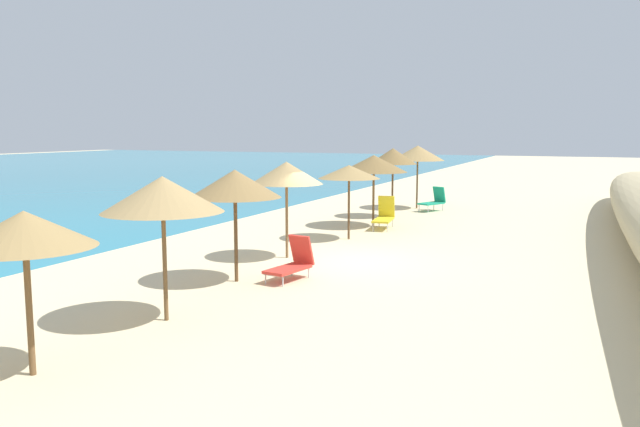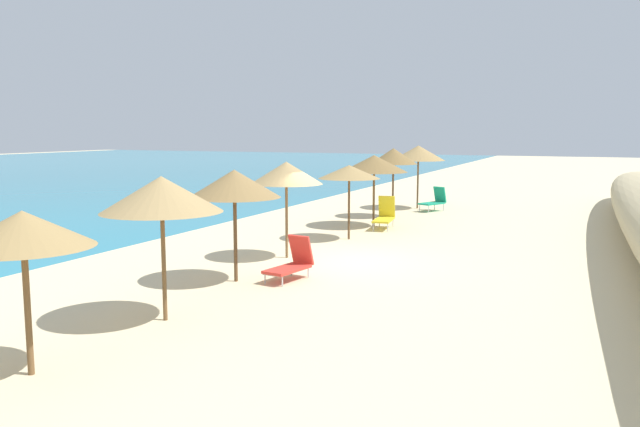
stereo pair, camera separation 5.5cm
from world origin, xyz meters
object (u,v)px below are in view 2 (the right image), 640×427
lounge_chair_0 (385,216)px  lounge_chair_2 (292,263)px  beach_umbrella_2 (162,194)px  beach_umbrella_1 (23,230)px  beach_umbrella_5 (349,172)px  beach_umbrella_4 (286,173)px  beach_umbrella_3 (234,184)px  beach_umbrella_6 (374,164)px  beach_umbrella_8 (418,153)px  lounge_chair_1 (434,201)px  beach_umbrella_7 (393,156)px

lounge_chair_0 → lounge_chair_2: size_ratio=1.06×
beach_umbrella_2 → lounge_chair_0: beach_umbrella_2 is taller
beach_umbrella_1 → beach_umbrella_5: size_ratio=0.99×
beach_umbrella_4 → beach_umbrella_5: size_ratio=1.11×
beach_umbrella_3 → lounge_chair_0: (9.60, -0.72, -1.90)m
beach_umbrella_6 → lounge_chair_0: beach_umbrella_6 is taller
beach_umbrella_5 → lounge_chair_2: 6.41m
beach_umbrella_1 → beach_umbrella_4: beach_umbrella_4 is taller
beach_umbrella_1 → beach_umbrella_4: (9.57, 0.44, 0.24)m
beach_umbrella_3 → beach_umbrella_6: 9.94m
beach_umbrella_5 → beach_umbrella_1: bearing=179.7°
beach_umbrella_5 → beach_umbrella_8: bearing=0.7°
beach_umbrella_8 → lounge_chair_1: beach_umbrella_8 is taller
beach_umbrella_6 → beach_umbrella_3: bearing=179.0°
beach_umbrella_1 → lounge_chair_0: beach_umbrella_1 is taller
beach_umbrella_8 → lounge_chair_2: 15.66m
beach_umbrella_5 → lounge_chair_0: (2.78, -0.37, -1.79)m
beach_umbrella_1 → beach_umbrella_4: 9.59m
beach_umbrella_5 → lounge_chair_0: 3.33m
beach_umbrella_5 → beach_umbrella_3: bearing=177.1°
beach_umbrella_2 → beach_umbrella_3: beach_umbrella_2 is taller
beach_umbrella_5 → beach_umbrella_4: bearing=172.1°
beach_umbrella_2 → beach_umbrella_1: bearing=177.5°
beach_umbrella_1 → beach_umbrella_4: bearing=2.6°
beach_umbrella_6 → beach_umbrella_7: beach_umbrella_7 is taller
beach_umbrella_4 → beach_umbrella_6: bearing=-2.8°
beach_umbrella_1 → lounge_chair_2: 7.46m
beach_umbrella_2 → beach_umbrella_8: bearing=0.5°
beach_umbrella_1 → beach_umbrella_7: size_ratio=0.86×
lounge_chair_0 → lounge_chair_1: (5.91, -0.49, -0.00)m
beach_umbrella_6 → lounge_chair_2: size_ratio=1.87×
beach_umbrella_1 → lounge_chair_2: (7.19, -0.89, -1.79)m
lounge_chair_2 → beach_umbrella_6: bearing=-73.8°
beach_umbrella_5 → lounge_chair_2: beach_umbrella_5 is taller
beach_umbrella_1 → lounge_chair_1: beach_umbrella_1 is taller
beach_umbrella_4 → lounge_chair_2: (-2.39, -1.33, -2.03)m
beach_umbrella_3 → lounge_chair_1: 15.67m
beach_umbrella_4 → beach_umbrella_8: 13.10m
beach_umbrella_5 → lounge_chair_2: size_ratio=1.71×
beach_umbrella_4 → lounge_chair_2: bearing=-150.9°
beach_umbrella_5 → beach_umbrella_7: 6.04m
beach_umbrella_4 → beach_umbrella_6: 6.83m
beach_umbrella_2 → beach_umbrella_6: size_ratio=1.03×
beach_umbrella_2 → beach_umbrella_7: size_ratio=0.96×
beach_umbrella_3 → beach_umbrella_7: (12.84, -0.05, 0.19)m
beach_umbrella_3 → lounge_chair_0: bearing=-4.3°
beach_umbrella_1 → beach_umbrella_3: size_ratio=0.91×
lounge_chair_1 → beach_umbrella_7: bearing=92.4°
beach_umbrella_2 → beach_umbrella_4: bearing=5.1°
beach_umbrella_2 → lounge_chair_0: size_ratio=1.80×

